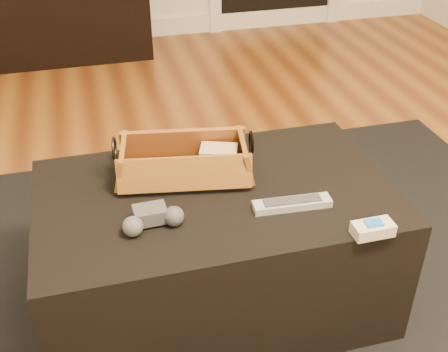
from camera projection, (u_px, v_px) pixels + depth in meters
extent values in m
cube|color=brown|center=(160.00, 352.00, 1.65)|extent=(5.00, 5.50, 0.01)
cube|color=white|center=(94.00, 33.00, 3.82)|extent=(5.00, 0.04, 0.12)
cube|color=black|center=(17.00, 11.00, 3.41)|extent=(1.57, 0.45, 0.62)
cube|color=black|center=(220.00, 311.00, 1.76)|extent=(2.60, 2.00, 0.01)
cube|color=black|center=(216.00, 249.00, 1.69)|extent=(1.00, 0.60, 0.42)
cube|color=black|center=(178.00, 172.00, 1.61)|extent=(0.21, 0.06, 0.02)
cube|color=#CBAD8D|center=(219.00, 157.00, 1.65)|extent=(0.13, 0.11, 0.06)
cube|color=brown|center=(185.00, 174.00, 1.63)|extent=(0.37, 0.21, 0.01)
cube|color=#A15E24|center=(183.00, 143.00, 1.68)|extent=(0.37, 0.10, 0.10)
cube|color=#9D6323|center=(185.00, 174.00, 1.53)|extent=(0.37, 0.10, 0.10)
cube|color=brown|center=(246.00, 155.00, 1.62)|extent=(0.06, 0.19, 0.10)
cube|color=#956321|center=(121.00, 161.00, 1.59)|extent=(0.06, 0.19, 0.10)
torus|color=black|center=(251.00, 143.00, 1.60)|extent=(0.02, 0.07, 0.07)
torus|color=black|center=(114.00, 149.00, 1.57)|extent=(0.02, 0.07, 0.07)
cube|color=#3D3D40|center=(150.00, 214.00, 1.44)|extent=(0.09, 0.06, 0.04)
sphere|color=#444448|center=(133.00, 226.00, 1.40)|extent=(0.06, 0.06, 0.05)
sphere|color=#3B3B3E|center=(174.00, 216.00, 1.43)|extent=(0.06, 0.06, 0.05)
cube|color=#BABCC3|center=(292.00, 204.00, 1.50)|extent=(0.22, 0.06, 0.02)
cube|color=#313133|center=(292.00, 200.00, 1.50)|extent=(0.16, 0.04, 0.00)
cube|color=beige|center=(373.00, 229.00, 1.40)|extent=(0.10, 0.05, 0.03)
cube|color=blue|center=(374.00, 223.00, 1.39)|extent=(0.04, 0.03, 0.01)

